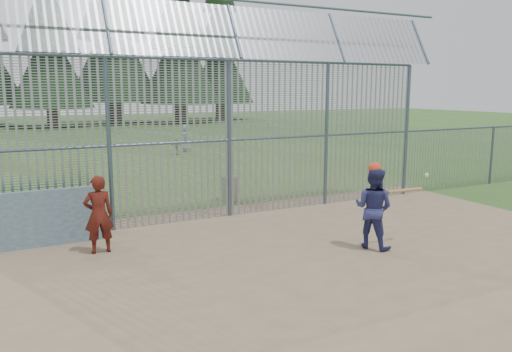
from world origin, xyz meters
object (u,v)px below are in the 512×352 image
onlooker (99,214)px  trash_can (229,188)px  dugout_wall (40,219)px  batter (373,208)px

onlooker → trash_can: (4.30, 3.25, -0.43)m
onlooker → dugout_wall: bearing=-43.0°
dugout_wall → batter: (6.14, -3.20, 0.24)m
dugout_wall → trash_can: (5.33, 2.28, -0.24)m
dugout_wall → batter: 6.93m
batter → onlooker: 5.58m
batter → onlooker: bearing=39.0°
batter → onlooker: (-5.11, 2.24, -0.05)m
dugout_wall → onlooker: size_ratio=1.58×
batter → trash_can: 5.57m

